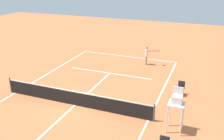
% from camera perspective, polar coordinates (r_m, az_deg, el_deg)
% --- Properties ---
extents(ground_plane, '(60.00, 60.00, 0.00)m').
position_cam_1_polar(ground_plane, '(16.03, -8.29, -7.80)').
color(ground_plane, '#C66B3D').
extents(court_lines, '(9.36, 20.87, 0.01)m').
position_cam_1_polar(court_lines, '(16.03, -8.29, -7.79)').
color(court_lines, white).
rests_on(court_lines, ground).
extents(tennis_net, '(9.96, 0.10, 1.07)m').
position_cam_1_polar(tennis_net, '(15.80, -8.38, -6.22)').
color(tennis_net, '#4C4C51').
rests_on(tennis_net, ground).
extents(player_serving, '(1.30, 0.58, 1.67)m').
position_cam_1_polar(player_serving, '(22.48, 7.88, 3.58)').
color(player_serving, '#9E704C').
rests_on(player_serving, ground).
extents(tennis_ball, '(0.07, 0.07, 0.07)m').
position_cam_1_polar(tennis_ball, '(20.60, 7.64, -0.90)').
color(tennis_ball, '#CCE033').
rests_on(tennis_ball, ground).
extents(umpire_chair, '(0.80, 0.80, 2.41)m').
position_cam_1_polar(umpire_chair, '(13.14, 14.29, -7.19)').
color(umpire_chair, silver).
rests_on(umpire_chair, ground).
extents(courtside_chair_mid, '(0.44, 0.46, 0.95)m').
position_cam_1_polar(courtside_chair_mid, '(17.50, 15.20, -3.81)').
color(courtside_chair_mid, '#262626').
rests_on(courtside_chair_mid, ground).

